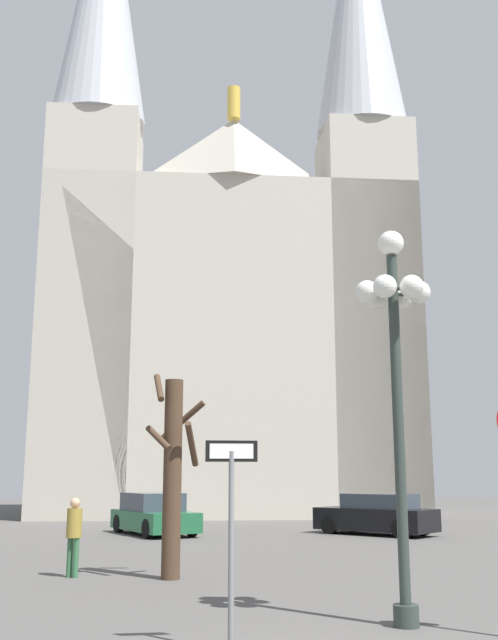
# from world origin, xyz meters

# --- Properties ---
(cathedral) EXTENTS (19.74, 12.19, 37.89)m
(cathedral) POSITION_xyz_m (-0.82, 31.96, 12.08)
(cathedral) COLOR #BCB5A5
(cathedral) RESTS_ON ground
(one_way_arrow_sign) EXTENTS (0.66, 0.09, 2.52)m
(one_way_arrow_sign) POSITION_xyz_m (-1.00, 1.91, 1.61)
(one_way_arrow_sign) COLOR slate
(one_way_arrow_sign) RESTS_ON ground
(street_lamp) EXTENTS (1.16, 1.05, 5.82)m
(street_lamp) POSITION_xyz_m (1.49, 3.31, 4.01)
(street_lamp) COLOR #2D3833
(street_lamp) RESTS_ON ground
(bare_tree) EXTENTS (1.29, 1.30, 4.24)m
(bare_tree) POSITION_xyz_m (-2.16, 8.23, 2.16)
(bare_tree) COLOR #473323
(bare_tree) RESTS_ON ground
(parked_car_near_green) EXTENTS (3.54, 4.66, 1.44)m
(parked_car_near_green) POSITION_xyz_m (-3.55, 19.63, 0.67)
(parked_car_near_green) COLOR #1E5B38
(parked_car_near_green) RESTS_ON ground
(parked_car_far_black) EXTENTS (4.25, 4.09, 1.41)m
(parked_car_far_black) POSITION_xyz_m (4.34, 19.15, 0.67)
(parked_car_far_black) COLOR black
(parked_car_far_black) RESTS_ON ground
(pedestrian_walking) EXTENTS (0.32, 0.32, 1.61)m
(pedestrian_walking) POSITION_xyz_m (-4.22, 8.57, 0.97)
(pedestrian_walking) COLOR #33663F
(pedestrian_walking) RESTS_ON ground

